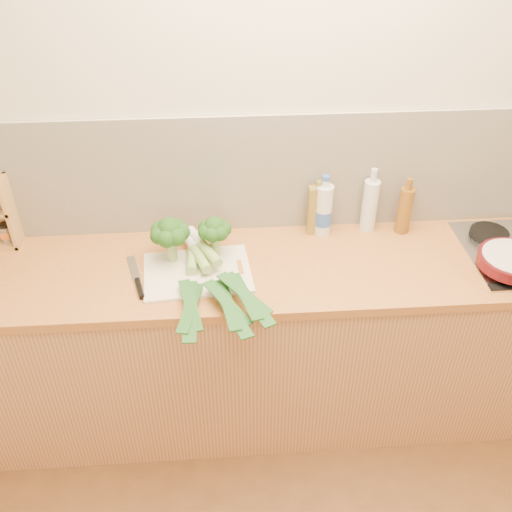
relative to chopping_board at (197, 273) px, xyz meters
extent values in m
plane|color=beige|center=(0.42, 0.34, 0.39)|extent=(3.50, 0.00, 3.50)
cube|color=silver|center=(0.42, 0.33, 0.26)|extent=(3.20, 0.02, 0.54)
cube|color=tan|center=(0.42, 0.04, -0.48)|extent=(3.20, 0.60, 0.86)
cube|color=#BB7B37|center=(0.42, 0.04, -0.03)|extent=(3.20, 0.62, 0.04)
cylinder|color=black|center=(1.29, 0.16, 0.02)|extent=(0.17, 0.17, 0.03)
cube|color=white|center=(0.00, 0.00, 0.00)|extent=(0.46, 0.36, 0.01)
cylinder|color=#86A761|center=(-0.10, 0.09, 0.05)|extent=(0.04, 0.04, 0.09)
sphere|color=#15320D|center=(-0.10, 0.09, 0.16)|extent=(0.10, 0.10, 0.10)
sphere|color=#15320D|center=(-0.06, 0.09, 0.14)|extent=(0.07, 0.07, 0.07)
sphere|color=#15320D|center=(-0.08, 0.12, 0.14)|extent=(0.07, 0.07, 0.07)
sphere|color=#15320D|center=(-0.12, 0.13, 0.14)|extent=(0.07, 0.07, 0.07)
sphere|color=#15320D|center=(-0.15, 0.11, 0.14)|extent=(0.07, 0.07, 0.07)
sphere|color=#15320D|center=(-0.15, 0.07, 0.14)|extent=(0.07, 0.07, 0.07)
sphere|color=#15320D|center=(-0.12, 0.04, 0.14)|extent=(0.07, 0.07, 0.07)
sphere|color=#15320D|center=(-0.08, 0.05, 0.14)|extent=(0.07, 0.07, 0.07)
cylinder|color=#86A761|center=(0.08, 0.11, 0.05)|extent=(0.04, 0.04, 0.09)
sphere|color=#15320D|center=(0.08, 0.11, 0.15)|extent=(0.09, 0.09, 0.09)
sphere|color=#15320D|center=(0.12, 0.11, 0.14)|extent=(0.06, 0.06, 0.06)
sphere|color=#15320D|center=(0.10, 0.14, 0.14)|extent=(0.06, 0.06, 0.06)
sphere|color=#15320D|center=(0.07, 0.15, 0.14)|extent=(0.06, 0.06, 0.06)
sphere|color=#15320D|center=(0.04, 0.13, 0.14)|extent=(0.06, 0.06, 0.06)
sphere|color=#15320D|center=(0.04, 0.09, 0.14)|extent=(0.06, 0.06, 0.06)
sphere|color=#15320D|center=(0.07, 0.07, 0.14)|extent=(0.06, 0.06, 0.06)
sphere|color=#15320D|center=(0.10, 0.08, 0.14)|extent=(0.06, 0.06, 0.06)
cylinder|color=white|center=(-0.02, 0.16, 0.03)|extent=(0.04, 0.11, 0.04)
cylinder|color=#81AE57|center=(-0.02, 0.04, 0.03)|extent=(0.04, 0.14, 0.04)
cube|color=#1B4318|center=(-0.02, -0.25, 0.03)|extent=(0.10, 0.30, 0.02)
cube|color=#1B4318|center=(-0.02, -0.27, 0.03)|extent=(0.05, 0.34, 0.01)
cube|color=#1B4318|center=(-0.02, -0.24, 0.03)|extent=(0.10, 0.28, 0.02)
cylinder|color=white|center=(-0.03, 0.16, 0.05)|extent=(0.08, 0.14, 0.04)
cylinder|color=#81AE57|center=(0.02, 0.03, 0.05)|extent=(0.09, 0.17, 0.04)
cube|color=#1B4318|center=(0.12, -0.26, 0.05)|extent=(0.09, 0.30, 0.02)
cube|color=#1B4318|center=(0.13, -0.28, 0.05)|extent=(0.16, 0.34, 0.01)
cube|color=#1B4318|center=(0.12, -0.26, 0.05)|extent=(0.18, 0.26, 0.02)
cylinder|color=white|center=(0.00, 0.16, 0.06)|extent=(0.09, 0.13, 0.04)
cylinder|color=#81AE57|center=(0.06, 0.04, 0.06)|extent=(0.10, 0.16, 0.04)
cube|color=#1B4318|center=(0.18, -0.24, 0.06)|extent=(0.12, 0.30, 0.02)
cube|color=#1B4318|center=(0.19, -0.26, 0.07)|extent=(0.19, 0.33, 0.01)
cube|color=#1B4318|center=(0.18, -0.23, 0.07)|extent=(0.20, 0.25, 0.02)
cube|color=silver|center=(-0.27, 0.05, -0.01)|extent=(0.08, 0.18, 0.00)
cylinder|color=black|center=(-0.23, -0.09, 0.00)|extent=(0.05, 0.12, 0.02)
cube|color=tan|center=(-0.78, 0.27, 0.16)|extent=(0.02, 0.11, 0.33)
cylinder|color=gray|center=(-0.83, 0.27, 0.05)|extent=(0.04, 0.04, 0.08)
cube|color=olive|center=(0.53, 0.28, 0.11)|extent=(0.08, 0.05, 0.23)
cylinder|color=olive|center=(0.53, 0.28, 0.24)|extent=(0.02, 0.02, 0.03)
cylinder|color=silver|center=(0.77, 0.28, 0.12)|extent=(0.07, 0.07, 0.25)
cylinder|color=silver|center=(0.77, 0.28, 0.27)|extent=(0.03, 0.03, 0.06)
cylinder|color=brown|center=(0.92, 0.25, 0.10)|extent=(0.06, 0.06, 0.22)
cylinder|color=brown|center=(0.92, 0.25, 0.24)|extent=(0.03, 0.03, 0.05)
cylinder|color=silver|center=(0.56, 0.26, 0.11)|extent=(0.08, 0.08, 0.24)
cylinder|color=silver|center=(0.56, 0.26, 0.25)|extent=(0.03, 0.03, 0.03)
cylinder|color=#3159B9|center=(0.56, 0.26, 0.08)|extent=(0.08, 0.08, 0.07)
camera|label=1|loc=(0.11, -1.86, 1.44)|focal=40.00mm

